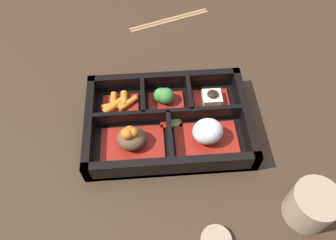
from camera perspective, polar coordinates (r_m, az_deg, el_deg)
ground_plane at (r=0.62m, az=0.00°, el=-1.30°), size 3.00×3.00×0.00m
bento_base at (r=0.62m, az=0.00°, el=-1.05°), size 0.30×0.20×0.01m
bento_rim at (r=0.60m, az=-0.02°, el=0.08°), size 0.30×0.20×0.05m
bowl_rice at (r=0.58m, az=6.87°, el=-2.36°), size 0.11×0.07×0.05m
bowl_stew at (r=0.58m, az=-6.37°, el=-3.32°), size 0.11×0.07×0.05m
bowl_tofu at (r=0.64m, az=7.63°, el=3.59°), size 0.07×0.06×0.03m
bowl_greens at (r=0.63m, az=-0.41°, el=3.95°), size 0.07×0.06×0.04m
bowl_carrots at (r=0.64m, az=-8.56°, el=2.64°), size 0.07×0.06×0.02m
bowl_pickles at (r=0.61m, az=0.81°, el=0.03°), size 0.04×0.03×0.01m
tea_cup at (r=0.56m, az=23.74°, el=-13.37°), size 0.07×0.07×0.07m
chopsticks at (r=0.83m, az=0.23°, el=17.13°), size 0.20×0.08×0.01m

